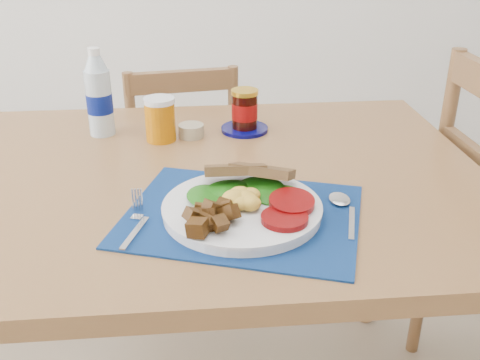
# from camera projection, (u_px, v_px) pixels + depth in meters

# --- Properties ---
(table) EXTENTS (1.40, 0.90, 0.75)m
(table) POSITION_uv_depth(u_px,v_px,m) (159.00, 209.00, 1.22)
(table) COLOR brown
(table) RESTS_ON ground
(chair_far) EXTENTS (0.42, 0.40, 1.01)m
(chair_far) POSITION_uv_depth(u_px,v_px,m) (182.00, 153.00, 1.87)
(chair_far) COLOR brown
(chair_far) RESTS_ON ground
(placemat) EXTENTS (0.50, 0.44, 0.00)m
(placemat) POSITION_uv_depth(u_px,v_px,m) (242.00, 215.00, 1.02)
(placemat) COLOR black
(placemat) RESTS_ON table
(breakfast_plate) EXTENTS (0.29, 0.29, 0.07)m
(breakfast_plate) POSITION_uv_depth(u_px,v_px,m) (239.00, 206.00, 1.01)
(breakfast_plate) COLOR silver
(breakfast_plate) RESTS_ON placemat
(fork) EXTENTS (0.04, 0.15, 0.00)m
(fork) POSITION_uv_depth(u_px,v_px,m) (136.00, 223.00, 0.99)
(fork) COLOR #B2B5BA
(fork) RESTS_ON placemat
(spoon) EXTENTS (0.04, 0.17, 0.00)m
(spoon) POSITION_uv_depth(u_px,v_px,m) (343.00, 207.00, 1.04)
(spoon) COLOR #B2B5BA
(spoon) RESTS_ON placemat
(water_bottle) EXTENTS (0.06, 0.06, 0.21)m
(water_bottle) POSITION_uv_depth(u_px,v_px,m) (99.00, 97.00, 1.36)
(water_bottle) COLOR #ADBFCC
(water_bottle) RESTS_ON table
(juice_glass) EXTENTS (0.07, 0.07, 0.10)m
(juice_glass) POSITION_uv_depth(u_px,v_px,m) (160.00, 121.00, 1.34)
(juice_glass) COLOR #B76404
(juice_glass) RESTS_ON table
(ramekin) EXTENTS (0.06, 0.06, 0.03)m
(ramekin) POSITION_uv_depth(u_px,v_px,m) (191.00, 131.00, 1.37)
(ramekin) COLOR tan
(ramekin) RESTS_ON table
(jam_on_saucer) EXTENTS (0.12, 0.12, 0.11)m
(jam_on_saucer) POSITION_uv_depth(u_px,v_px,m) (245.00, 113.00, 1.40)
(jam_on_saucer) COLOR #050550
(jam_on_saucer) RESTS_ON table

